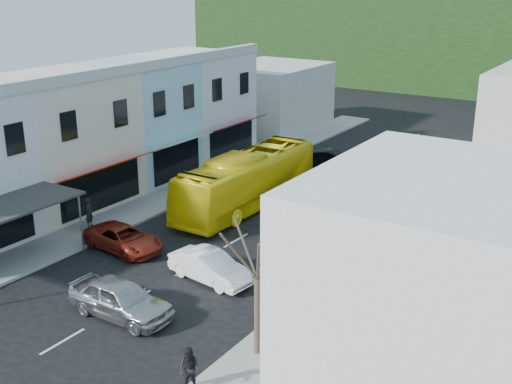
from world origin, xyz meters
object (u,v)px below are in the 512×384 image
at_px(direction_sign, 304,245).
at_px(traffic_signal, 485,116).
at_px(car_silver, 121,301).
at_px(car_red, 123,237).
at_px(pedestrian_right, 189,369).
at_px(bus, 247,182).
at_px(pedestrian_left, 89,213).
at_px(street_tree, 257,279).
at_px(car_white, 210,267).

height_order(direction_sign, traffic_signal, traffic_signal).
bearing_deg(car_silver, car_red, 42.87).
bearing_deg(traffic_signal, car_silver, 96.46).
bearing_deg(direction_sign, pedestrian_right, -96.45).
xyz_separation_m(car_red, pedestrian_right, (10.50, -7.71, 0.30)).
bearing_deg(bus, direction_sign, -44.37).
bearing_deg(pedestrian_left, bus, -55.80).
bearing_deg(car_silver, bus, 12.01).
xyz_separation_m(direction_sign, street_tree, (1.16, -5.65, 1.02)).
bearing_deg(direction_sign, car_red, 176.98).
bearing_deg(pedestrian_right, car_red, 138.32).
height_order(bus, car_silver, bus).
relative_size(pedestrian_right, traffic_signal, 0.31).
distance_m(car_silver, car_red, 6.96).
relative_size(car_red, street_tree, 0.71).
bearing_deg(direction_sign, car_white, -168.85).
bearing_deg(traffic_signal, pedestrian_right, 105.52).
bearing_deg(direction_sign, traffic_signal, 79.76).
bearing_deg(car_white, car_silver, 173.43).
relative_size(direction_sign, traffic_signal, 0.80).
height_order(car_silver, street_tree, street_tree).
height_order(pedestrian_right, traffic_signal, traffic_signal).
relative_size(car_silver, traffic_signal, 0.80).
bearing_deg(street_tree, car_silver, -174.62).
distance_m(car_white, traffic_signal, 31.79).
height_order(bus, car_red, bus).
bearing_deg(street_tree, car_white, 142.06).
height_order(car_silver, car_red, same).
xyz_separation_m(pedestrian_right, direction_sign, (-0.50, 8.88, 1.21)).
height_order(car_red, direction_sign, direction_sign).
distance_m(pedestrian_left, pedestrian_right, 16.60).
xyz_separation_m(car_red, traffic_signal, (10.30, 31.02, 2.06)).
xyz_separation_m(pedestrian_left, traffic_signal, (13.89, 29.96, 1.76)).
height_order(pedestrian_left, street_tree, street_tree).
bearing_deg(car_red, direction_sign, -77.77).
xyz_separation_m(bus, car_white, (4.19, -9.45, -0.85)).
distance_m(pedestrian_left, traffic_signal, 33.08).
bearing_deg(pedestrian_right, car_silver, 150.17).
bearing_deg(street_tree, car_red, 158.09).
relative_size(car_red, pedestrian_left, 2.71).
relative_size(car_white, traffic_signal, 0.80).
relative_size(pedestrian_left, traffic_signal, 0.31).
relative_size(bus, pedestrian_left, 6.82).
relative_size(car_white, pedestrian_left, 2.59).
bearing_deg(direction_sign, street_tree, -88.12).
xyz_separation_m(pedestrian_left, street_tree, (14.75, -5.55, 2.22)).
height_order(car_white, pedestrian_left, pedestrian_left).
xyz_separation_m(car_red, direction_sign, (10.00, 1.17, 1.51)).
height_order(bus, direction_sign, direction_sign).
bearing_deg(traffic_signal, direction_sign, 104.65).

